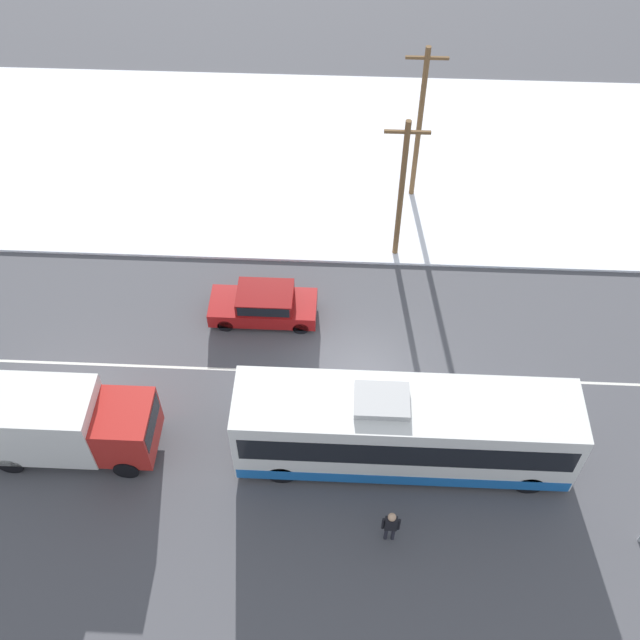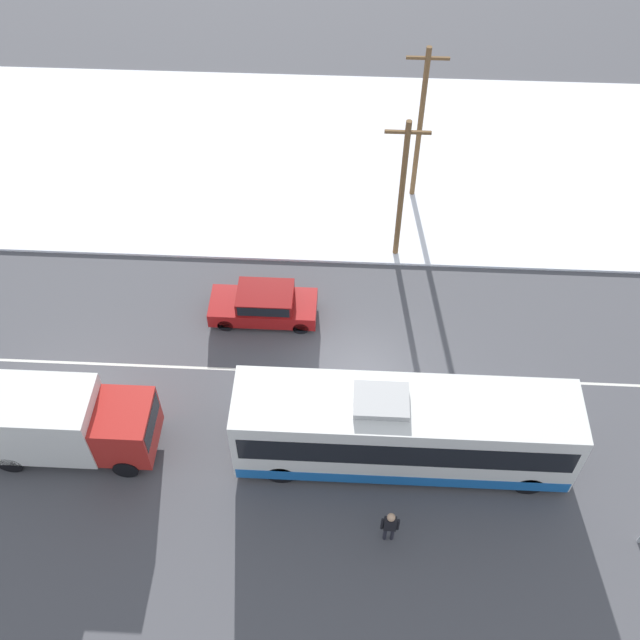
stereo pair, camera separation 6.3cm
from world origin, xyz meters
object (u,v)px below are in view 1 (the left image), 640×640
sedan_car (264,303)px  city_bus (404,430)px  utility_pole_snowlot (419,124)px  utility_pole_roadside (401,190)px  pedestrian_at_stop (391,524)px  box_truck (57,422)px

sedan_car → city_bus: bearing=130.5°
city_bus → utility_pole_snowlot: 14.68m
city_bus → utility_pole_snowlot: (0.87, 14.47, 2.31)m
utility_pole_roadside → utility_pole_snowlot: (0.86, 4.12, 0.37)m
pedestrian_at_stop → city_bus: bearing=82.0°
pedestrian_at_stop → sedan_car: bearing=117.8°
sedan_car → utility_pole_roadside: bearing=-144.0°
city_bus → pedestrian_at_stop: city_bus is taller
box_truck → utility_pole_roadside: size_ratio=0.91×
box_truck → pedestrian_at_stop: size_ratio=3.78×
sedan_car → pedestrian_at_stop: pedestrian_at_stop is taller
city_bus → utility_pole_snowlot: utility_pole_snowlot is taller
pedestrian_at_stop → utility_pole_snowlot: (1.31, 17.59, 3.02)m
box_truck → sedan_car: bearing=45.3°
utility_pole_roadside → utility_pole_snowlot: bearing=78.2°
box_truck → pedestrian_at_stop: 11.89m
box_truck → utility_pole_snowlot: (12.81, 14.65, 2.40)m
sedan_car → utility_pole_roadside: size_ratio=0.62×
city_bus → utility_pole_roadside: 10.53m
pedestrian_at_stop → utility_pole_snowlot: size_ratio=0.22×
utility_pole_roadside → pedestrian_at_stop: bearing=-91.9°
city_bus → sedan_car: (-5.45, 6.38, -0.94)m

